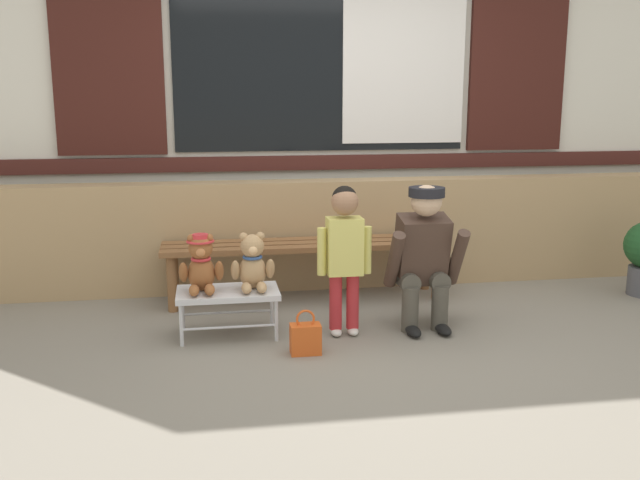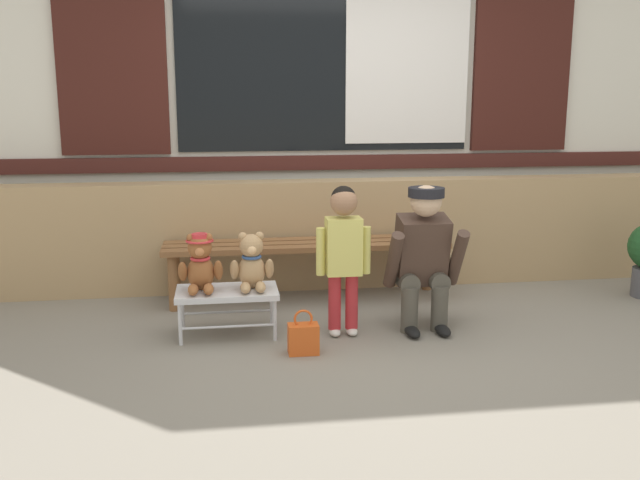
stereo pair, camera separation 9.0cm
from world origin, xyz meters
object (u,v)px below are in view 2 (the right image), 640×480
child_standing (344,244)px  handbag_on_ground (303,338)px  wooden_bench_long (307,251)px  teddy_bear_with_hat (200,264)px  teddy_bear_plain (252,264)px  adult_crouching (424,256)px  small_display_bench (227,295)px

child_standing → handbag_on_ground: (-0.29, -0.30, -0.50)m
handbag_on_ground → wooden_bench_long: bearing=81.8°
teddy_bear_with_hat → teddy_bear_plain: same height
child_standing → adult_crouching: 0.56m
wooden_bench_long → teddy_bear_with_hat: 1.04m
teddy_bear_with_hat → teddy_bear_plain: 0.32m
small_display_bench → teddy_bear_plain: (0.16, 0.00, 0.20)m
adult_crouching → small_display_bench: bearing=178.6°
wooden_bench_long → small_display_bench: 0.94m
wooden_bench_long → small_display_bench: size_ratio=3.28×
child_standing → small_display_bench: bearing=172.4°
wooden_bench_long → teddy_bear_plain: teddy_bear_plain is taller
small_display_bench → adult_crouching: adult_crouching is taller
adult_crouching → teddy_bear_with_hat: bearing=178.7°
wooden_bench_long → teddy_bear_plain: (-0.44, -0.71, 0.09)m
wooden_bench_long → adult_crouching: size_ratio=2.21×
teddy_bear_plain → handbag_on_ground: bearing=-54.9°
teddy_bear_plain → child_standing: size_ratio=0.38×
teddy_bear_with_hat → adult_crouching: bearing=-1.3°
small_display_bench → child_standing: child_standing is taller
small_display_bench → adult_crouching: size_ratio=0.67×
small_display_bench → handbag_on_ground: 0.61m
wooden_bench_long → teddy_bear_with_hat: teddy_bear_with_hat is taller
small_display_bench → teddy_bear_with_hat: size_ratio=1.76×
child_standing → handbag_on_ground: size_ratio=3.52×
small_display_bench → teddy_bear_plain: teddy_bear_plain is taller
adult_crouching → child_standing: bearing=-172.9°
adult_crouching → handbag_on_ground: 0.99m
small_display_bench → child_standing: 0.80m
wooden_bench_long → adult_crouching: (0.67, -0.74, 0.11)m
small_display_bench → handbag_on_ground: (0.44, -0.39, -0.17)m
wooden_bench_long → teddy_bear_with_hat: (-0.76, -0.71, 0.10)m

